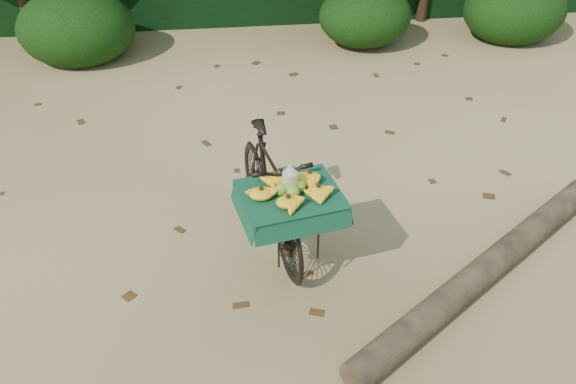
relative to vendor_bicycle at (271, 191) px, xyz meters
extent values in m
plane|color=tan|center=(0.48, 0.45, -0.58)|extent=(80.00, 80.00, 0.00)
imported|color=black|center=(0.00, 0.02, -0.02)|extent=(0.88, 1.95, 1.13)
cube|color=black|center=(0.11, -0.57, 0.34)|extent=(0.49, 0.57, 0.03)
cube|color=#134928|center=(0.11, -0.57, 0.36)|extent=(0.93, 0.82, 0.01)
ellipsoid|color=olive|center=(0.19, -0.55, 0.42)|extent=(0.11, 0.09, 0.12)
ellipsoid|color=olive|center=(0.10, -0.50, 0.42)|extent=(0.11, 0.09, 0.12)
ellipsoid|color=olive|center=(0.03, -0.58, 0.42)|extent=(0.11, 0.09, 0.12)
ellipsoid|color=olive|center=(0.12, -0.63, 0.42)|extent=(0.11, 0.09, 0.12)
cylinder|color=#EAE5C6|center=(0.11, -0.55, 0.47)|extent=(0.13, 0.13, 0.17)
cylinder|color=brown|center=(1.87, -0.79, -0.45)|extent=(3.06, 2.29, 0.26)
camera|label=1|loc=(-0.40, -4.59, 3.27)|focal=38.00mm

